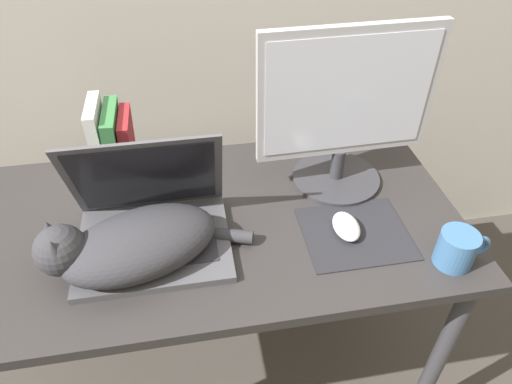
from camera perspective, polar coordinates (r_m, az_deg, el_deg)
desk at (r=1.21m, az=-4.30°, el=-6.41°), size 1.20×0.64×0.74m
laptop at (r=1.08m, az=-12.88°, el=-3.85°), size 0.35×0.28×0.27m
cat at (r=1.03m, az=-15.42°, el=-6.35°), size 0.47×0.29×0.15m
external_monitor at (r=1.16m, az=11.11°, el=9.96°), size 0.45×0.24×0.43m
mousepad at (r=1.13m, az=12.29°, el=-5.03°), size 0.25×0.22×0.00m
computer_mouse at (r=1.11m, az=11.21°, el=-4.23°), size 0.06×0.10×0.03m
book_row at (r=1.26m, az=-17.42°, el=5.60°), size 0.10×0.16×0.23m
mug at (r=1.10m, az=23.88°, el=-6.49°), size 0.12×0.08×0.09m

